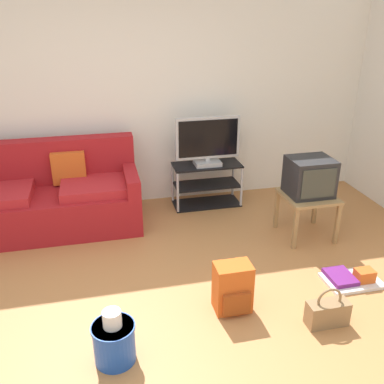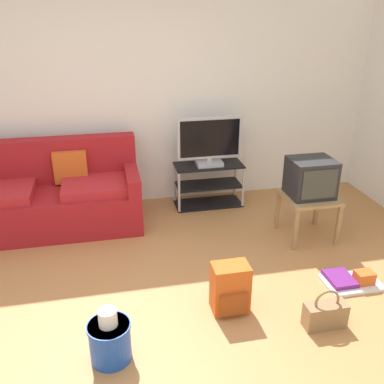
# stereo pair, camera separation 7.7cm
# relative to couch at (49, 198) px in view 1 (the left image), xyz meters

# --- Properties ---
(ground_plane) EXTENTS (9.00, 9.80, 0.02)m
(ground_plane) POSITION_rel_couch_xyz_m (0.90, -1.92, -0.36)
(ground_plane) COLOR #B27542
(wall_back) EXTENTS (9.00, 0.10, 2.70)m
(wall_back) POSITION_rel_couch_xyz_m (0.90, 0.53, 1.00)
(wall_back) COLOR silver
(wall_back) RESTS_ON ground_plane
(couch) EXTENTS (1.92, 0.82, 0.93)m
(couch) POSITION_rel_couch_xyz_m (0.00, 0.00, 0.00)
(couch) COLOR maroon
(couch) RESTS_ON ground_plane
(tv_stand) EXTENTS (0.82, 0.36, 0.52)m
(tv_stand) POSITION_rel_couch_xyz_m (1.82, 0.18, -0.08)
(tv_stand) COLOR black
(tv_stand) RESTS_ON ground_plane
(flat_tv) EXTENTS (0.76, 0.22, 0.58)m
(flat_tv) POSITION_rel_couch_xyz_m (1.82, 0.16, 0.46)
(flat_tv) COLOR #B2B2B7
(flat_tv) RESTS_ON tv_stand
(side_table) EXTENTS (0.52, 0.52, 0.47)m
(side_table) POSITION_rel_couch_xyz_m (2.65, -0.81, 0.05)
(side_table) COLOR #9E7A4C
(side_table) RESTS_ON ground_plane
(crt_tv) EXTENTS (0.44, 0.39, 0.39)m
(crt_tv) POSITION_rel_couch_xyz_m (2.65, -0.79, 0.32)
(crt_tv) COLOR #232326
(crt_tv) RESTS_ON side_table
(backpack) EXTENTS (0.29, 0.27, 0.41)m
(backpack) POSITION_rel_couch_xyz_m (1.51, -1.80, -0.14)
(backpack) COLOR #CC561E
(backpack) RESTS_ON ground_plane
(handbag) EXTENTS (0.32, 0.13, 0.33)m
(handbag) POSITION_rel_couch_xyz_m (2.17, -2.14, -0.23)
(handbag) COLOR olive
(handbag) RESTS_ON ground_plane
(cleaning_bucket) EXTENTS (0.30, 0.30, 0.41)m
(cleaning_bucket) POSITION_rel_couch_xyz_m (0.56, -2.14, -0.17)
(cleaning_bucket) COLOR blue
(cleaning_bucket) RESTS_ON ground_plane
(floor_tray) EXTENTS (0.49, 0.34, 0.14)m
(floor_tray) POSITION_rel_couch_xyz_m (2.66, -1.70, -0.31)
(floor_tray) COLOR silver
(floor_tray) RESTS_ON ground_plane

